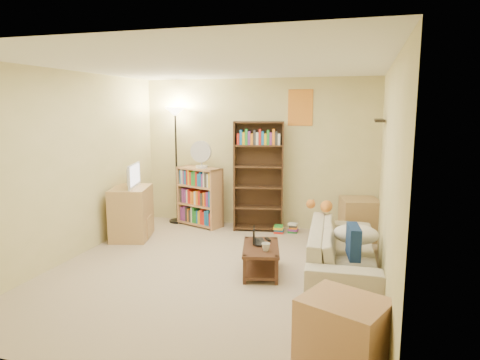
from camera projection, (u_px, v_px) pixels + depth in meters
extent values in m
plane|color=tan|center=(213.00, 272.00, 5.33)|extent=(4.50, 4.50, 0.00)
cube|color=beige|center=(257.00, 154.00, 7.25)|extent=(4.00, 0.04, 2.50)
cube|color=beige|center=(102.00, 219.00, 2.99)|extent=(4.00, 0.04, 2.50)
cube|color=beige|center=(70.00, 166.00, 5.67)|extent=(0.04, 4.50, 2.50)
cube|color=beige|center=(388.00, 180.00, 4.57)|extent=(0.04, 4.50, 2.50)
cube|color=white|center=(211.00, 65.00, 4.91)|extent=(4.00, 4.50, 0.04)
cube|color=red|center=(300.00, 108.00, 6.92)|extent=(0.40, 0.02, 0.58)
cube|color=black|center=(379.00, 120.00, 5.72)|extent=(0.12, 0.80, 0.03)
imported|color=#C1B2A0|center=(343.00, 252.00, 5.18)|extent=(2.13, 1.05, 0.59)
cube|color=navy|center=(353.00, 242.00, 4.69)|extent=(0.18, 0.40, 0.35)
ellipsoid|color=silver|center=(356.00, 234.00, 5.16)|extent=(0.55, 0.39, 0.23)
ellipsoid|color=orange|center=(326.00, 206.00, 5.92)|extent=(0.38, 0.19, 0.15)
sphere|color=orange|center=(311.00, 204.00, 5.96)|extent=(0.13, 0.13, 0.13)
cube|color=#46241B|center=(261.00, 248.00, 5.23)|extent=(0.60, 0.86, 0.03)
cube|color=#46241B|center=(261.00, 268.00, 5.27)|extent=(0.57, 0.81, 0.03)
cube|color=#46241B|center=(245.00, 270.00, 4.92)|extent=(0.04, 0.04, 0.35)
cube|color=#46241B|center=(277.00, 270.00, 4.90)|extent=(0.04, 0.04, 0.35)
cube|color=#46241B|center=(247.00, 250.00, 5.60)|extent=(0.04, 0.04, 0.35)
cube|color=#46241B|center=(275.00, 251.00, 5.58)|extent=(0.04, 0.04, 0.35)
imported|color=black|center=(263.00, 242.00, 5.35)|extent=(0.46, 0.42, 0.03)
cube|color=white|center=(254.00, 235.00, 5.34)|extent=(0.07, 0.26, 0.17)
imported|color=silver|center=(266.00, 247.00, 5.05)|extent=(0.14, 0.14, 0.09)
cube|color=black|center=(268.00, 239.00, 5.47)|extent=(0.11, 0.14, 0.02)
cube|color=tan|center=(131.00, 213.00, 6.66)|extent=(0.72, 0.87, 0.80)
imported|color=black|center=(130.00, 176.00, 6.57)|extent=(0.68, 0.41, 0.36)
cube|color=#45301A|center=(258.00, 177.00, 7.01)|extent=(0.85, 0.42, 1.80)
cube|color=tan|center=(200.00, 197.00, 7.34)|extent=(0.85, 0.57, 1.01)
cylinder|color=silver|center=(202.00, 167.00, 7.22)|extent=(0.20, 0.20, 0.04)
cylinder|color=silver|center=(202.00, 161.00, 7.20)|extent=(0.02, 0.02, 0.20)
cylinder|color=silver|center=(201.00, 152.00, 7.14)|extent=(0.36, 0.06, 0.36)
cylinder|color=black|center=(178.00, 221.00, 7.66)|extent=(0.30, 0.30, 0.03)
cylinder|color=black|center=(176.00, 169.00, 7.50)|extent=(0.03, 0.03, 1.91)
cone|color=beige|center=(175.00, 112.00, 7.33)|extent=(0.34, 0.34, 0.15)
cube|color=tan|center=(359.00, 219.00, 6.63)|extent=(0.67, 0.67, 0.63)
cube|color=tan|center=(344.00, 331.00, 3.39)|extent=(0.80, 0.74, 0.53)
cube|color=red|center=(278.00, 229.00, 6.95)|extent=(0.16, 0.12, 0.13)
cube|color=#1966B2|center=(293.00, 228.00, 6.97)|extent=(0.16, 0.12, 0.16)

